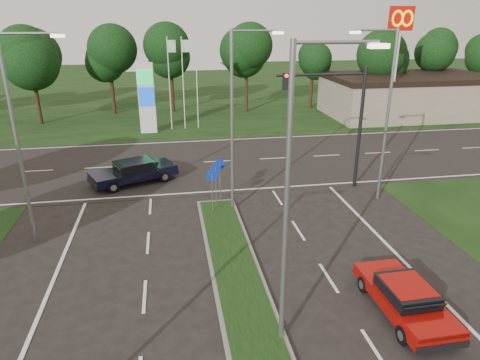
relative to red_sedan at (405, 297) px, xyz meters
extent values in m
cube|color=black|center=(-5.25, 48.41, -0.63)|extent=(160.00, 50.00, 0.02)
cube|color=black|center=(-5.25, 17.41, -0.63)|extent=(160.00, 12.00, 0.02)
cube|color=gray|center=(16.75, 29.41, 1.37)|extent=(16.00, 9.00, 4.00)
cylinder|color=gray|center=(-4.45, -0.59, 3.87)|extent=(0.16, 0.16, 9.00)
cylinder|color=gray|center=(-3.35, -0.59, 8.27)|extent=(2.20, 0.10, 0.10)
cube|color=#FFF2CC|center=(-2.25, -0.59, 8.17)|extent=(0.50, 0.22, 0.12)
cylinder|color=gray|center=(-4.45, 9.41, 3.87)|extent=(0.16, 0.16, 9.00)
cylinder|color=gray|center=(-3.35, 9.41, 8.27)|extent=(2.20, 0.10, 0.10)
cube|color=#FFF2CC|center=(-2.25, 9.41, 8.17)|extent=(0.50, 0.22, 0.12)
cylinder|color=gray|center=(-13.75, 7.41, 3.87)|extent=(0.16, 0.16, 9.00)
cylinder|color=gray|center=(-12.65, 7.41, 8.27)|extent=(2.20, 0.10, 0.10)
cube|color=#FFF2CC|center=(-11.55, 7.41, 8.17)|extent=(0.50, 0.22, 0.12)
cylinder|color=gray|center=(3.75, 9.41, 3.87)|extent=(0.16, 0.16, 9.00)
cylinder|color=gray|center=(2.65, 9.41, 8.27)|extent=(2.20, 0.10, 0.10)
cube|color=#FFF2CC|center=(1.55, 9.41, 8.17)|extent=(0.50, 0.22, 0.12)
cylinder|color=black|center=(3.25, 11.41, 2.87)|extent=(0.20, 0.20, 7.00)
cylinder|color=black|center=(0.75, 11.41, 5.97)|extent=(5.00, 0.14, 0.14)
cube|color=black|center=(-1.25, 11.41, 5.67)|extent=(0.28, 0.28, 0.90)
sphere|color=#FF190C|center=(-1.25, 11.23, 5.97)|extent=(0.20, 0.20, 0.20)
cylinder|color=gray|center=(-5.55, 8.91, 0.47)|extent=(0.06, 0.06, 2.20)
cylinder|color=#0C26A5|center=(-5.55, 8.91, 1.47)|extent=(0.56, 0.04, 0.56)
cylinder|color=gray|center=(-5.25, 9.91, 0.47)|extent=(0.06, 0.06, 2.20)
cylinder|color=#0C26A5|center=(-5.25, 9.91, 1.47)|extent=(0.56, 0.04, 0.56)
cylinder|color=gray|center=(-4.95, 10.61, 0.47)|extent=(0.06, 0.06, 2.20)
cylinder|color=#0C26A5|center=(-4.95, 10.61, 1.47)|extent=(0.56, 0.04, 0.56)
cube|color=silver|center=(-9.25, 26.41, 2.37)|extent=(1.40, 0.30, 6.00)
cube|color=#0CA53F|center=(-9.25, 26.23, 4.17)|extent=(1.30, 0.08, 1.20)
cube|color=#0C3FBF|center=(-9.25, 26.23, 2.57)|extent=(1.30, 0.08, 1.60)
cylinder|color=silver|center=(-7.25, 27.41, 3.37)|extent=(0.08, 0.08, 8.00)
cube|color=#B2D8B2|center=(-6.90, 27.41, 6.57)|extent=(0.70, 0.02, 1.00)
cylinder|color=silver|center=(-6.05, 27.41, 3.37)|extent=(0.08, 0.08, 8.00)
cube|color=#B2D8B2|center=(-5.70, 27.41, 6.57)|extent=(0.70, 0.02, 1.00)
cylinder|color=silver|center=(-4.85, 27.41, 3.37)|extent=(0.08, 0.08, 8.00)
cube|color=#B2D8B2|center=(-4.50, 27.41, 6.57)|extent=(0.70, 0.02, 1.00)
cylinder|color=silver|center=(12.75, 25.41, 4.37)|extent=(0.30, 0.30, 10.00)
cube|color=#BF0C07|center=(12.75, 25.41, 8.77)|extent=(2.20, 0.35, 2.00)
torus|color=#FFC600|center=(12.30, 25.19, 8.77)|extent=(1.06, 0.16, 1.06)
torus|color=#FFC600|center=(13.20, 25.19, 8.77)|extent=(1.06, 0.16, 1.06)
cylinder|color=black|center=(-5.25, 33.41, 1.57)|extent=(0.36, 0.36, 4.40)
sphere|color=black|center=(-5.25, 33.41, 5.87)|extent=(6.00, 6.00, 6.00)
sphere|color=black|center=(-4.95, 33.21, 6.87)|extent=(4.80, 4.80, 4.80)
cube|color=#9C0D08|center=(0.00, 0.02, -0.10)|extent=(1.81, 4.29, 0.44)
cube|color=black|center=(0.00, -0.06, 0.32)|extent=(1.51, 1.90, 0.41)
cube|color=#9C0D08|center=(0.00, -0.06, 0.52)|extent=(1.42, 1.56, 0.04)
cylinder|color=black|center=(-0.81, 1.37, -0.33)|extent=(0.20, 0.60, 0.60)
cylinder|color=black|center=(0.77, 1.40, -0.33)|extent=(0.20, 0.60, 0.60)
cylinder|color=black|center=(-0.77, -1.36, -0.33)|extent=(0.20, 0.60, 0.60)
cylinder|color=black|center=(0.81, -1.33, -0.33)|extent=(0.20, 0.60, 0.60)
cube|color=black|center=(-9.80, 14.20, -0.01)|extent=(5.37, 3.85, 0.51)
cube|color=black|center=(-9.71, 14.24, 0.48)|extent=(2.70, 2.46, 0.47)
cube|color=black|center=(-9.71, 14.24, 0.72)|extent=(2.29, 2.21, 0.05)
cylinder|color=black|center=(-10.89, 12.71, -0.28)|extent=(0.73, 0.49, 0.70)
cylinder|color=black|center=(-11.64, 14.42, -0.28)|extent=(0.73, 0.49, 0.70)
cylinder|color=black|center=(-7.97, 13.97, -0.28)|extent=(0.73, 0.49, 0.70)
cylinder|color=black|center=(-8.72, 15.69, -0.28)|extent=(0.73, 0.49, 0.70)
camera|label=1|loc=(-7.51, -10.96, 8.83)|focal=32.00mm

